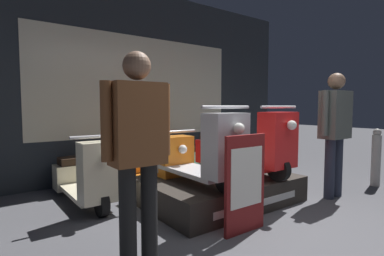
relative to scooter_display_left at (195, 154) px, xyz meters
name	(u,v)px	position (x,y,z in m)	size (l,w,h in m)	color
ground_plane	(308,240)	(0.33, -1.26, -0.66)	(30.00, 30.00, 0.00)	#4C4C51
shop_wall_back	(141,84)	(0.33, 2.01, 0.94)	(6.69, 0.09, 3.20)	#23282D
display_platform	(218,189)	(0.42, 0.07, -0.50)	(1.88, 1.34, 0.32)	#2D2823
scooter_display_left	(195,154)	(0.00, 0.00, 0.00)	(0.63, 1.57, 0.90)	black
scooter_display_right	(246,148)	(0.84, 0.00, 0.00)	(0.63, 1.57, 0.90)	black
scooter_backrow_0	(86,177)	(-0.96, 0.97, -0.32)	(0.63, 1.57, 0.90)	black
scooter_backrow_1	(155,167)	(0.01, 0.97, -0.32)	(0.63, 1.57, 0.90)	black
scooter_backrow_2	(208,160)	(0.99, 0.97, -0.32)	(0.63, 1.57, 0.90)	black
scooter_backrow_3	(249,154)	(1.96, 0.97, -0.32)	(0.63, 1.57, 0.90)	black
person_left_browsing	(138,143)	(-1.08, -0.71, 0.28)	(0.56, 0.22, 1.61)	black
person_right_browsing	(335,125)	(1.76, -0.71, 0.31)	(0.59, 0.24, 1.64)	#232838
price_sign_board	(245,184)	(-0.01, -0.79, -0.18)	(0.51, 0.04, 0.94)	maroon
street_bollard	(376,157)	(2.84, -0.80, -0.22)	(0.13, 0.13, 0.88)	gray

